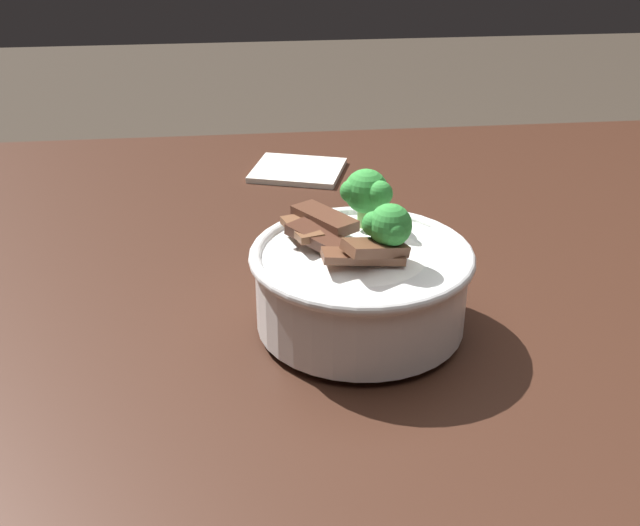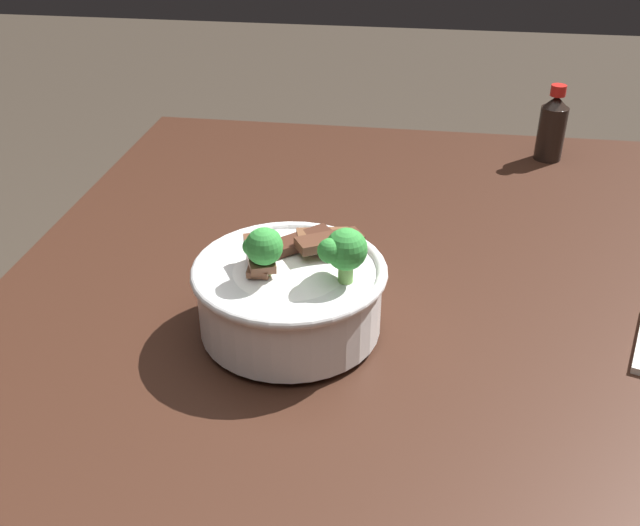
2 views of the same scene
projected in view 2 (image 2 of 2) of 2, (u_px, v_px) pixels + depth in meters
The scene contains 3 objects.
dining_table at pixel (387, 484), 0.75m from camera, with size 1.59×1.02×0.77m.
rice_bowl at pixel (291, 289), 0.79m from camera, with size 0.21×0.21×0.14m.
soy_sauce_bottle at pixel (552, 127), 1.23m from camera, with size 0.05×0.05×0.13m.
Camera 2 is at (-0.53, -0.01, 1.25)m, focal length 40.67 mm.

